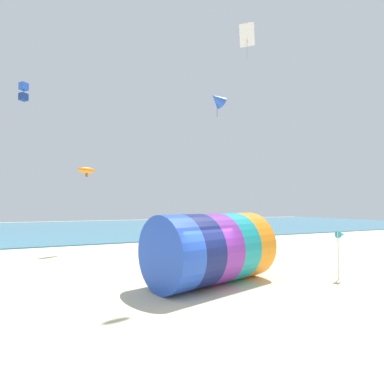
# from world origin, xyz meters

# --- Properties ---
(ground_plane) EXTENTS (120.00, 120.00, 0.00)m
(ground_plane) POSITION_xyz_m (0.00, 0.00, 0.00)
(ground_plane) COLOR beige
(sea) EXTENTS (120.00, 40.00, 0.10)m
(sea) POSITION_xyz_m (0.00, 36.83, 0.05)
(sea) COLOR teal
(sea) RESTS_ON ground
(giant_inflatable_tube) EXTENTS (6.16, 4.48, 3.08)m
(giant_inflatable_tube) POSITION_xyz_m (0.84, 1.39, 1.54)
(giant_inflatable_tube) COLOR blue
(giant_inflatable_tube) RESTS_ON ground
(kite_handler) EXTENTS (0.33, 0.41, 1.69)m
(kite_handler) POSITION_xyz_m (4.59, 2.73, 0.86)
(kite_handler) COLOR #726651
(kite_handler) RESTS_ON ground
(kite_blue_box) EXTENTS (0.78, 0.78, 1.58)m
(kite_blue_box) POSITION_xyz_m (-8.15, 17.81, 12.94)
(kite_blue_box) COLOR blue
(kite_orange_parafoil) EXTENTS (1.55, 1.22, 0.79)m
(kite_orange_parafoil) POSITION_xyz_m (-3.46, 13.00, 6.05)
(kite_orange_parafoil) COLOR orange
(kite_blue_delta) EXTENTS (1.51, 1.25, 2.05)m
(kite_blue_delta) POSITION_xyz_m (5.69, 9.50, 11.60)
(kite_blue_delta) COLOR blue
(kite_white_diamond) EXTENTS (1.13, 1.09, 2.54)m
(kite_white_diamond) POSITION_xyz_m (6.76, 7.01, 15.59)
(kite_white_diamond) COLOR white
(beach_flag) EXTENTS (0.47, 0.36, 2.25)m
(beach_flag) POSITION_xyz_m (6.86, -0.35, 1.99)
(beach_flag) COLOR silver
(beach_flag) RESTS_ON ground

